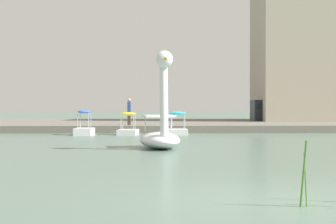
# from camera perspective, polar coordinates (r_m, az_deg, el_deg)

# --- Properties ---
(ground_plane) EXTENTS (496.72, 496.72, 0.00)m
(ground_plane) POSITION_cam_1_polar(r_m,az_deg,el_deg) (9.29, 12.10, -9.23)
(ground_plane) COLOR #567060
(shore_bank_far) EXTENTS (123.39, 20.72, 0.45)m
(shore_bank_far) POSITION_cam_1_polar(r_m,az_deg,el_deg) (43.05, 1.37, -1.31)
(shore_bank_far) COLOR #6B665B
(shore_bank_far) RESTS_ON ground_plane
(swan_boat) EXTENTS (1.95, 3.31, 3.64)m
(swan_boat) POSITION_cam_1_polar(r_m,az_deg,el_deg) (20.39, -0.84, -1.92)
(swan_boat) COLOR white
(swan_boat) RESTS_ON ground_plane
(pedal_boat_cyan) EXTENTS (1.12, 1.77, 1.34)m
(pedal_boat_cyan) POSITION_cam_1_polar(r_m,az_deg,el_deg) (30.82, 1.02, -1.66)
(pedal_boat_cyan) COLOR white
(pedal_boat_cyan) RESTS_ON ground_plane
(pedal_boat_yellow) EXTENTS (1.24, 1.95, 1.30)m
(pedal_boat_yellow) POSITION_cam_1_polar(r_m,az_deg,el_deg) (30.92, -4.27, -1.74)
(pedal_boat_yellow) COLOR white
(pedal_boat_yellow) RESTS_ON ground_plane
(pedal_boat_blue) EXTENTS (1.02, 1.87, 1.43)m
(pedal_boat_blue) POSITION_cam_1_polar(r_m,az_deg,el_deg) (30.92, -8.90, -1.66)
(pedal_boat_blue) COLOR white
(pedal_boat_blue) RESTS_ON ground_plane
(person_on_path) EXTENTS (0.23, 0.24, 1.71)m
(person_on_path) POSITION_cam_1_polar(r_m,az_deg,el_deg) (34.59, -4.16, 0.11)
(person_on_path) COLOR #47382D
(person_on_path) RESTS_ON shore_bank_far
(parked_van) EXTENTS (4.99, 2.06, 1.75)m
(parked_van) POSITION_cam_1_polar(r_m,az_deg,el_deg) (45.82, 11.96, 0.25)
(parked_van) COLOR #1E232D
(parked_van) RESTS_ON shore_bank_far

